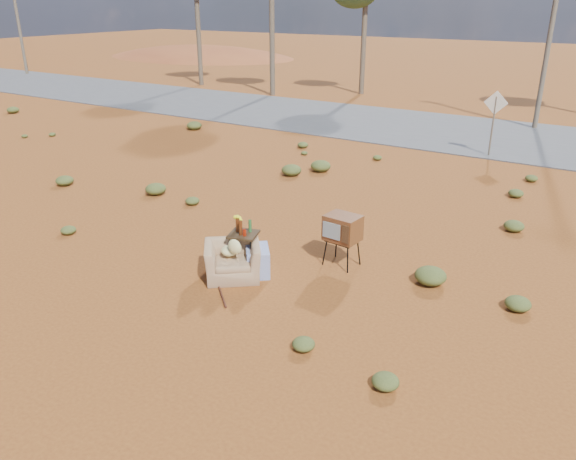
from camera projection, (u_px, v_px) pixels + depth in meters
The scene contains 11 objects.
ground at pixel (244, 286), 10.47m from camera, with size 140.00×140.00×0.00m, color brown.
highway at pixel (469, 134), 22.20m from camera, with size 140.00×7.00×0.04m, color #565659.
dirt_mound at pixel (200, 57), 51.84m from camera, with size 26.00×18.00×2.00m, color #9F5226.
armchair at pixel (237, 256), 10.69m from camera, with size 1.31×1.37×0.91m.
tv_unit at pixel (343, 229), 11.01m from camera, with size 0.71×0.59×1.06m.
side_table at pixel (242, 231), 10.88m from camera, with size 0.66×0.66×1.06m.
rusty_bar at pixel (219, 287), 10.39m from camera, with size 0.04×0.04×1.54m, color #532416.
road_sign at pixel (495, 112), 18.55m from camera, with size 0.78×0.06×2.19m.
utility_pole_west at pixel (16, 12), 38.33m from camera, with size 1.40×0.20×8.00m.
utility_pole_center at pixel (552, 22), 21.60m from camera, with size 1.40×0.20×8.00m.
scrub_patch at pixel (321, 203), 14.28m from camera, with size 17.49×8.07×0.33m.
Camera 1 is at (5.63, -7.42, 4.96)m, focal length 35.00 mm.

